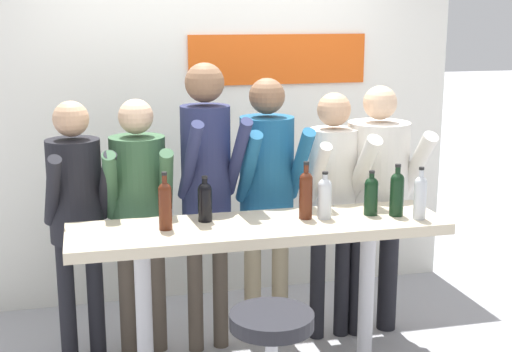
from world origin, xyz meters
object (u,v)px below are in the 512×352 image
wine_bottle_1 (371,194)px  wine_bottle_2 (325,196)px  tasting_table (259,253)px  person_left (139,199)px  person_far_left (76,203)px  person_center_right (333,188)px  wine_bottle_6 (306,193)px  wine_bottle_3 (397,192)px  wine_bottle_4 (165,203)px  wine_bottle_0 (205,200)px  person_center_left (206,173)px  person_center (267,181)px  person_right (378,185)px  wine_bottle_5 (420,195)px

wine_bottle_1 → wine_bottle_2: wine_bottle_2 is taller
tasting_table → person_left: (-0.61, 0.57, 0.20)m
person_far_left → person_center_right: person_center_right is taller
wine_bottle_6 → wine_bottle_3: bearing=-7.2°
wine_bottle_4 → wine_bottle_2: bearing=-0.1°
person_far_left → wine_bottle_0: 0.83m
tasting_table → person_center_right: (0.60, 0.49, 0.22)m
person_center_left → person_center: (0.40, 0.06, -0.09)m
person_center_left → person_center: bearing=1.3°
person_right → wine_bottle_0: person_right is taller
wine_bottle_4 → person_left: bearing=99.9°
person_right → wine_bottle_3: 0.55m
wine_bottle_3 → wine_bottle_4: wine_bottle_4 is taller
person_left → wine_bottle_1: (1.27, -0.55, 0.09)m
person_center_left → wine_bottle_0: (-0.08, -0.39, -0.06)m
wine_bottle_1 → wine_bottle_5: bearing=-32.5°
wine_bottle_3 → wine_bottle_4: size_ratio=0.95×
tasting_table → wine_bottle_0: wine_bottle_0 is taller
person_center → wine_bottle_4: bearing=-144.5°
tasting_table → person_left: bearing=136.9°
person_far_left → person_center_right: size_ratio=0.99×
person_right → wine_bottle_5: person_right is taller
wine_bottle_6 → wine_bottle_2: bearing=-12.1°
person_center_left → person_center_right: 0.82m
wine_bottle_5 → wine_bottle_2: bearing=164.7°
wine_bottle_2 → wine_bottle_3: 0.42m
person_left → person_center_right: (1.21, -0.08, 0.02)m
wine_bottle_3 → wine_bottle_4: bearing=178.0°
person_center_left → person_right: person_center_left is taller
tasting_table → person_left: person_left is taller
wine_bottle_6 → wine_bottle_5: bearing=-14.7°
wine_bottle_1 → wine_bottle_6: (-0.39, 0.02, 0.03)m
person_center_right → person_center: bearing=171.2°
wine_bottle_0 → wine_bottle_5: wine_bottle_5 is taller
wine_bottle_0 → wine_bottle_4: size_ratio=0.82×
wine_bottle_4 → wine_bottle_5: (1.41, -0.14, -0.01)m
person_far_left → person_center_left: 0.79m
wine_bottle_1 → wine_bottle_5: (0.23, -0.15, 0.01)m
person_center_left → wine_bottle_5: bearing=-37.2°
person_left → wine_bottle_6: 1.04m
person_far_left → wine_bottle_2: bearing=-32.7°
person_right → wine_bottle_2: size_ratio=6.15×
person_far_left → wine_bottle_2: 1.47m
person_far_left → person_center_right: (1.58, -0.06, 0.01)m
wine_bottle_2 → wine_bottle_6: wine_bottle_6 is taller
person_left → person_center: (0.80, -0.01, 0.07)m
person_far_left → person_center: size_ratio=0.94×
wine_bottle_0 → wine_bottle_3: (1.08, -0.15, 0.02)m
tasting_table → person_right: 1.06m
person_center_right → wine_bottle_5: 0.69m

